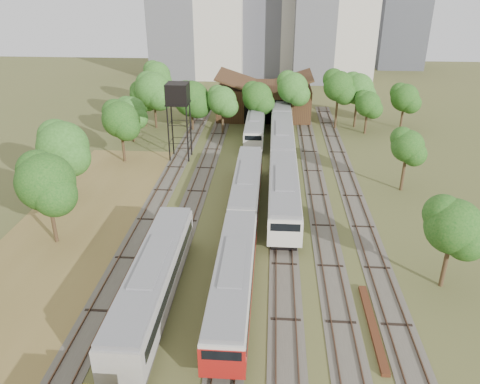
{
  "coord_description": "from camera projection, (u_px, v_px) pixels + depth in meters",
  "views": [
    {
      "loc": [
        0.57,
        -24.11,
        22.99
      ],
      "look_at": [
        -2.56,
        19.85,
        2.5
      ],
      "focal_mm": 35.0,
      "sensor_mm": 36.0,
      "label": 1
    }
  ],
  "objects": [
    {
      "name": "tree_band_right",
      "position": [
        403.0,
        151.0,
        51.87
      ],
      "size": [
        5.27,
        44.68,
        7.69
      ],
      "color": "#382616",
      "rests_on": "ground"
    },
    {
      "name": "ground",
      "position": [
        257.0,
        350.0,
        31.54
      ],
      "size": [
        240.0,
        240.0,
        0.0
      ],
      "primitive_type": "plane",
      "color": "#475123",
      "rests_on": "ground"
    },
    {
      "name": "tracks",
      "position": [
        259.0,
        193.0,
        54.18
      ],
      "size": [
        24.6,
        80.0,
        0.19
      ],
      "color": "#4C473D",
      "rests_on": "ground"
    },
    {
      "name": "dry_grass_patch",
      "position": [
        50.0,
        271.0,
        39.93
      ],
      "size": [
        14.0,
        60.0,
        0.04
      ],
      "primitive_type": "cube",
      "color": "brown",
      "rests_on": "ground"
    },
    {
      "name": "railcar_rear",
      "position": [
        255.0,
        126.0,
        72.05
      ],
      "size": [
        2.83,
        16.08,
        3.49
      ],
      "color": "black",
      "rests_on": "ground"
    },
    {
      "name": "rail_pile_far",
      "position": [
        373.0,
        326.0,
        33.49
      ],
      "size": [
        0.57,
        9.19,
        0.3
      ],
      "primitive_type": "cube",
      "color": "#532B17",
      "rests_on": "ground"
    },
    {
      "name": "old_grey_coach",
      "position": [
        154.0,
        280.0,
        35.31
      ],
      "size": [
        3.06,
        18.0,
        3.78
      ],
      "color": "black",
      "rests_on": "ground"
    },
    {
      "name": "railcar_red_set",
      "position": [
        241.0,
        225.0,
        43.45
      ],
      "size": [
        2.89,
        34.57,
        3.58
      ],
      "color": "black",
      "rests_on": "ground"
    },
    {
      "name": "maintenance_shed",
      "position": [
        264.0,
        100.0,
        82.82
      ],
      "size": [
        16.45,
        11.55,
        7.58
      ],
      "color": "#3D2416",
      "rests_on": "ground"
    },
    {
      "name": "tree_band_far",
      "position": [
        261.0,
        93.0,
        74.58
      ],
      "size": [
        45.43,
        9.7,
        9.35
      ],
      "color": "#382616",
      "rests_on": "ground"
    },
    {
      "name": "tower_far_right",
      "position": [
        403.0,
        13.0,
        122.94
      ],
      "size": [
        12.0,
        12.0,
        28.0
      ],
      "primitive_type": "cube",
      "color": "#45464D",
      "rests_on": "ground"
    },
    {
      "name": "tree_band_left",
      "position": [
        92.0,
        134.0,
        55.4
      ],
      "size": [
        7.69,
        74.74,
        8.98
      ],
      "color": "#382616",
      "rests_on": "ground"
    },
    {
      "name": "water_tower",
      "position": [
        178.0,
        96.0,
        61.08
      ],
      "size": [
        2.98,
        2.98,
        10.31
      ],
      "color": "black",
      "rests_on": "ground"
    },
    {
      "name": "railcar_green_set",
      "position": [
        282.0,
        141.0,
        64.85
      ],
      "size": [
        3.18,
        52.08,
        3.93
      ],
      "color": "black",
      "rests_on": "ground"
    }
  ]
}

